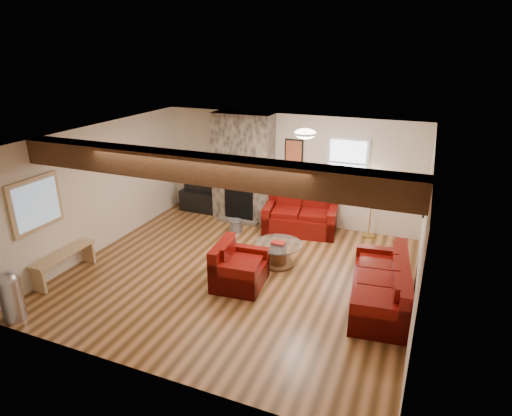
{
  "coord_description": "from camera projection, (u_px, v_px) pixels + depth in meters",
  "views": [
    {
      "loc": [
        2.89,
        -6.24,
        3.9
      ],
      "look_at": [
        0.18,
        0.4,
        1.16
      ],
      "focal_mm": 30.0,
      "sensor_mm": 36.0,
      "label": 1
    }
  ],
  "objects": [
    {
      "name": "coffee_table",
      "position": [
        278.0,
        254.0,
        8.04
      ],
      "size": [
        0.9,
        0.9,
        0.47
      ],
      "color": "#492B17",
      "rests_on": "floor"
    },
    {
      "name": "chimney_breast",
      "position": [
        243.0,
        169.0,
        9.88
      ],
      "size": [
        1.4,
        0.67,
        2.5
      ],
      "color": "#342F28",
      "rests_on": "floor"
    },
    {
      "name": "coal_bucket",
      "position": [
        235.0,
        226.0,
        9.51
      ],
      "size": [
        0.3,
        0.3,
        0.28
      ],
      "primitive_type": null,
      "color": "slate",
      "rests_on": "floor"
    },
    {
      "name": "artwork_back",
      "position": [
        294.0,
        151.0,
        9.49
      ],
      "size": [
        0.42,
        0.06,
        0.52
      ],
      "primitive_type": null,
      "color": "black",
      "rests_on": "room"
    },
    {
      "name": "pedal_bin",
      "position": [
        11.0,
        296.0,
        6.36
      ],
      "size": [
        0.43,
        0.43,
        0.82
      ],
      "primitive_type": null,
      "rotation": [
        0.0,
        0.0,
        -0.4
      ],
      "color": "#A4A3A8",
      "rests_on": "floor"
    },
    {
      "name": "floor_lamp",
      "position": [
        374.0,
        181.0,
        8.87
      ],
      "size": [
        0.38,
        0.38,
        1.48
      ],
      "color": "tan",
      "rests_on": "floor"
    },
    {
      "name": "room",
      "position": [
        237.0,
        210.0,
        7.36
      ],
      "size": [
        8.0,
        8.0,
        8.0
      ],
      "color": "#4F3114",
      "rests_on": "ground"
    },
    {
      "name": "hatch_window",
      "position": [
        36.0,
        204.0,
        7.04
      ],
      "size": [
        0.08,
        1.0,
        0.9
      ],
      "primitive_type": null,
      "color": "tan",
      "rests_on": "room"
    },
    {
      "name": "back_window",
      "position": [
        347.0,
        163.0,
        9.12
      ],
      "size": [
        0.9,
        0.08,
        1.1
      ],
      "primitive_type": null,
      "color": "silver",
      "rests_on": "room"
    },
    {
      "name": "loveseat",
      "position": [
        300.0,
        214.0,
        9.41
      ],
      "size": [
        1.69,
        1.13,
        0.83
      ],
      "primitive_type": null,
      "rotation": [
        0.0,
        0.0,
        0.15
      ],
      "color": "#420406",
      "rests_on": "floor"
    },
    {
      "name": "sofa_three",
      "position": [
        380.0,
        283.0,
        6.76
      ],
      "size": [
        1.06,
        2.07,
        0.77
      ],
      "primitive_type": null,
      "rotation": [
        0.0,
        0.0,
        -1.45
      ],
      "color": "#420406",
      "rests_on": "floor"
    },
    {
      "name": "pine_bench",
      "position": [
        65.0,
        264.0,
        7.63
      ],
      "size": [
        0.29,
        1.26,
        0.47
      ],
      "primitive_type": null,
      "color": "tan",
      "rests_on": "floor"
    },
    {
      "name": "artwork_right",
      "position": [
        425.0,
        199.0,
        6.4
      ],
      "size": [
        0.06,
        0.55,
        0.42
      ],
      "primitive_type": null,
      "color": "black",
      "rests_on": "room"
    },
    {
      "name": "ceiling_dome",
      "position": [
        305.0,
        135.0,
        7.4
      ],
      "size": [
        0.4,
        0.4,
        0.18
      ],
      "primitive_type": null,
      "color": "beige",
      "rests_on": "room"
    },
    {
      "name": "armchair_red",
      "position": [
        240.0,
        265.0,
        7.32
      ],
      "size": [
        0.9,
        1.01,
        0.75
      ],
      "primitive_type": null,
      "rotation": [
        0.0,
        0.0,
        1.67
      ],
      "color": "#420406",
      "rests_on": "floor"
    },
    {
      "name": "television",
      "position": [
        200.0,
        182.0,
        10.49
      ],
      "size": [
        0.82,
        0.11,
        0.47
      ],
      "primitive_type": "imported",
      "color": "black",
      "rests_on": "tv_cabinet"
    },
    {
      "name": "tv_cabinet",
      "position": [
        201.0,
        201.0,
        10.67
      ],
      "size": [
        1.04,
        0.42,
        0.52
      ],
      "primitive_type": "cube",
      "color": "black",
      "rests_on": "floor"
    },
    {
      "name": "oak_beam",
      "position": [
        199.0,
        168.0,
        5.9
      ],
      "size": [
        6.0,
        0.36,
        0.38
      ],
      "primitive_type": "cube",
      "color": "#321D0F",
      "rests_on": "room"
    }
  ]
}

